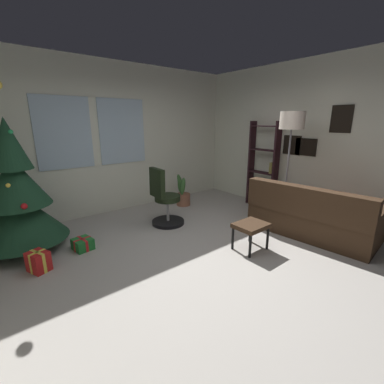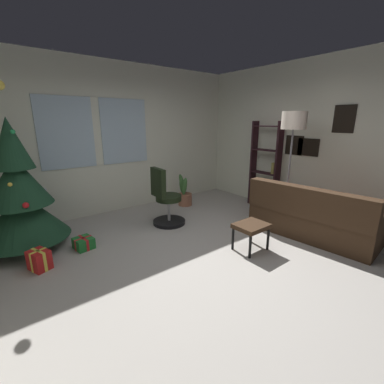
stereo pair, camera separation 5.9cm
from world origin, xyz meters
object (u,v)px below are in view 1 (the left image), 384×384
(couch, at_px, (322,217))
(gift_box_green, at_px, (83,244))
(holiday_tree, at_px, (18,198))
(office_chair, at_px, (165,203))
(footstool, at_px, (251,227))
(bookshelf, at_px, (263,171))
(potted_plant, at_px, (183,194))
(gift_box_red, at_px, (38,261))
(floor_lamp, at_px, (292,128))

(couch, distance_m, gift_box_green, 3.64)
(holiday_tree, relative_size, office_chair, 2.22)
(footstool, height_order, holiday_tree, holiday_tree)
(bookshelf, xyz_separation_m, potted_plant, (-1.25, 1.09, -0.51))
(holiday_tree, xyz_separation_m, gift_box_green, (0.62, -0.50, -0.67))
(gift_box_green, bearing_deg, footstool, -38.75)
(couch, bearing_deg, footstool, 163.91)
(footstool, bearing_deg, potted_plant, 77.95)
(gift_box_red, height_order, bookshelf, bookshelf)
(gift_box_green, height_order, bookshelf, bookshelf)
(floor_lamp, bearing_deg, bookshelf, 61.67)
(footstool, height_order, bookshelf, bookshelf)
(office_chair, distance_m, potted_plant, 1.14)
(couch, height_order, footstool, couch)
(gift_box_red, bearing_deg, holiday_tree, 93.02)
(couch, height_order, floor_lamp, floor_lamp)
(floor_lamp, bearing_deg, potted_plant, 113.35)
(floor_lamp, bearing_deg, footstool, -167.07)
(couch, xyz_separation_m, office_chair, (-1.73, 1.88, 0.11))
(gift_box_green, distance_m, bookshelf, 3.63)
(gift_box_green, bearing_deg, office_chair, 1.33)
(couch, bearing_deg, gift_box_red, 156.40)
(couch, distance_m, holiday_tree, 4.44)
(office_chair, xyz_separation_m, floor_lamp, (1.71, -1.21, 1.24))
(gift_box_red, bearing_deg, potted_plant, 18.23)
(gift_box_green, xyz_separation_m, bookshelf, (3.55, -0.37, 0.68))
(gift_box_green, relative_size, bookshelf, 0.16)
(holiday_tree, bearing_deg, gift_box_green, -39.17)
(couch, relative_size, potted_plant, 2.89)
(gift_box_red, xyz_separation_m, floor_lamp, (3.69, -0.95, 1.52))
(footstool, distance_m, holiday_tree, 3.17)
(gift_box_green, bearing_deg, floor_lamp, -20.64)
(footstool, height_order, potted_plant, potted_plant)
(couch, relative_size, floor_lamp, 1.00)
(gift_box_green, relative_size, office_chair, 0.29)
(holiday_tree, bearing_deg, floor_lamp, -24.17)
(holiday_tree, bearing_deg, footstool, -38.86)
(couch, bearing_deg, holiday_tree, 147.95)
(floor_lamp, bearing_deg, gift_box_red, 165.59)
(potted_plant, bearing_deg, footstool, -102.05)
(gift_box_green, height_order, office_chair, office_chair)
(holiday_tree, distance_m, floor_lamp, 4.18)
(gift_box_red, height_order, office_chair, office_chair)
(bookshelf, xyz_separation_m, floor_lamp, (-0.43, -0.80, 0.88))
(floor_lamp, relative_size, potted_plant, 2.90)
(office_chair, xyz_separation_m, potted_plant, (0.90, 0.69, -0.15))
(potted_plant, bearing_deg, floor_lamp, -66.65)
(couch, xyz_separation_m, footstool, (-1.30, 0.37, 0.04))
(potted_plant, bearing_deg, couch, -72.02)
(footstool, distance_m, potted_plant, 2.24)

